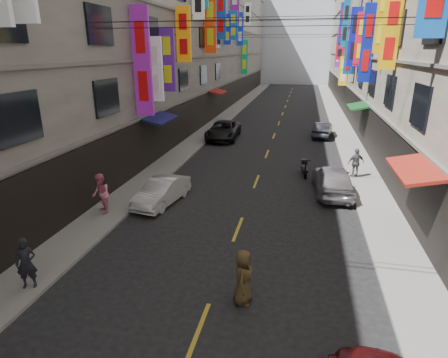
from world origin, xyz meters
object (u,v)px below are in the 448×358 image
at_px(car_left_mid, 162,191).
at_px(pedestrian_crossing, 243,277).
at_px(car_left_far, 223,130).
at_px(pedestrian_rfar, 356,163).
at_px(car_right_far, 322,130).
at_px(pedestrian_lnear, 26,263).
at_px(scooter_far_right, 304,168).
at_px(pedestrian_lfar, 101,194).
at_px(car_right_mid, 333,179).

relative_size(car_left_mid, pedestrian_crossing, 2.20).
distance_m(car_left_far, pedestrian_rfar, 12.60).
relative_size(car_right_far, pedestrian_rfar, 2.27).
distance_m(pedestrian_lnear, pedestrian_rfar, 16.92).
distance_m(scooter_far_right, car_right_far, 10.80).
bearing_deg(car_left_mid, pedestrian_lfar, -129.35).
distance_m(pedestrian_lfar, pedestrian_crossing, 8.47).
bearing_deg(scooter_far_right, pedestrian_lnear, 52.12).
height_order(car_left_mid, pedestrian_rfar, pedestrian_rfar).
relative_size(pedestrian_lfar, pedestrian_crossing, 1.07).
xyz_separation_m(car_right_mid, pedestrian_lfar, (-10.09, -4.89, 0.27)).
distance_m(pedestrian_lfar, pedestrian_rfar, 13.71).
relative_size(pedestrian_lnear, pedestrian_lfar, 0.90).
xyz_separation_m(car_right_mid, pedestrian_crossing, (-3.06, -9.61, 0.09)).
xyz_separation_m(pedestrian_rfar, pedestrian_crossing, (-4.46, -12.21, -0.12)).
bearing_deg(pedestrian_rfar, car_left_far, -63.25).
distance_m(car_right_mid, car_right_far, 13.45).
height_order(scooter_far_right, car_right_mid, car_right_mid).
bearing_deg(pedestrian_lnear, car_left_mid, 54.89).
xyz_separation_m(car_left_mid, pedestrian_lnear, (-1.49, -7.29, 0.32)).
bearing_deg(car_right_far, pedestrian_crossing, 90.53).
xyz_separation_m(car_left_far, pedestrian_lnear, (-1.49, -21.33, 0.21)).
bearing_deg(pedestrian_rfar, pedestrian_lnear, 28.41).
bearing_deg(car_left_far, car_right_mid, -55.80).
distance_m(scooter_far_right, pedestrian_crossing, 12.46).
bearing_deg(car_left_mid, scooter_far_right, 50.54).
bearing_deg(car_right_far, pedestrian_rfar, 105.43).
bearing_deg(car_left_mid, pedestrian_lnear, -92.30).
xyz_separation_m(car_left_mid, car_left_far, (0.00, 14.03, 0.11)).
height_order(car_right_far, pedestrian_rfar, pedestrian_rfar).
xyz_separation_m(scooter_far_right, pedestrian_crossing, (-1.64, -12.35, 0.40)).
bearing_deg(car_right_mid, pedestrian_rfar, -122.31).
bearing_deg(car_left_mid, pedestrian_rfar, 40.24).
bearing_deg(pedestrian_lfar, car_right_mid, 75.84).
distance_m(scooter_far_right, pedestrian_lfar, 11.57).
xyz_separation_m(scooter_far_right, car_right_mid, (1.41, -2.74, 0.30)).
relative_size(car_right_far, pedestrian_crossing, 2.26).
distance_m(car_left_mid, car_right_mid, 8.56).
distance_m(scooter_far_right, pedestrian_rfar, 2.86).
distance_m(car_right_far, pedestrian_lnear, 25.62).
bearing_deg(scooter_far_right, pedestrian_rfar, 170.97).
distance_m(pedestrian_rfar, pedestrian_crossing, 12.99).
distance_m(car_right_mid, pedestrian_lfar, 11.21).
distance_m(scooter_far_right, car_right_mid, 3.10).
relative_size(car_left_far, pedestrian_crossing, 3.08).
xyz_separation_m(car_right_far, pedestrian_lnear, (-9.49, -23.79, 0.30)).
relative_size(scooter_far_right, car_left_far, 0.35).
height_order(car_left_far, pedestrian_crossing, pedestrian_crossing).
bearing_deg(scooter_far_right, pedestrian_lfar, 35.14).
distance_m(car_right_far, pedestrian_lfar, 20.93).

